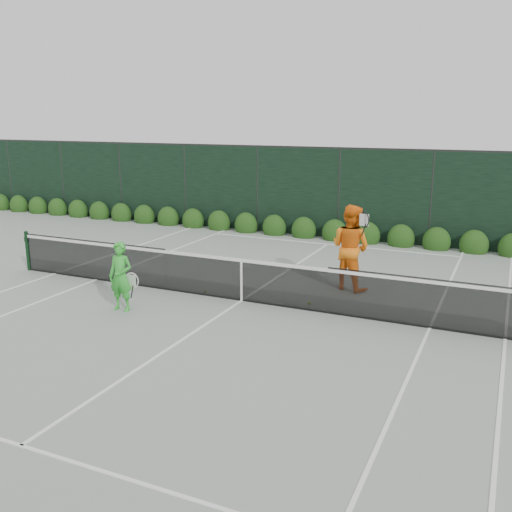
% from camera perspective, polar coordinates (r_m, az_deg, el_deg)
% --- Properties ---
extents(ground, '(80.00, 80.00, 0.00)m').
position_cam_1_polar(ground, '(12.91, -1.44, -4.51)').
color(ground, gray).
rests_on(ground, ground).
extents(tennis_net, '(12.90, 0.10, 1.07)m').
position_cam_1_polar(tennis_net, '(12.76, -1.55, -2.23)').
color(tennis_net, '#113319').
rests_on(tennis_net, ground).
extents(player_woman, '(0.62, 0.39, 1.49)m').
position_cam_1_polar(player_woman, '(12.44, -13.37, -2.01)').
color(player_woman, green).
rests_on(player_woman, ground).
extents(player_man, '(1.20, 1.06, 2.05)m').
position_cam_1_polar(player_man, '(13.71, 9.42, 0.86)').
color(player_man, orange).
rests_on(player_man, ground).
extents(court_lines, '(11.03, 23.83, 0.01)m').
position_cam_1_polar(court_lines, '(12.91, -1.44, -4.48)').
color(court_lines, white).
rests_on(court_lines, ground).
extents(windscreen_fence, '(32.00, 21.07, 3.06)m').
position_cam_1_polar(windscreen_fence, '(10.21, -8.15, -0.75)').
color(windscreen_fence, black).
rests_on(windscreen_fence, ground).
extents(hedge_row, '(31.66, 0.65, 0.94)m').
position_cam_1_polar(hedge_row, '(19.32, 7.87, 2.29)').
color(hedge_row, '#17340E').
rests_on(hedge_row, ground).
extents(tennis_balls, '(4.41, 0.68, 0.07)m').
position_cam_1_polar(tennis_balls, '(13.36, -4.36, -3.75)').
color(tennis_balls, '#B3DF31').
rests_on(tennis_balls, ground).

